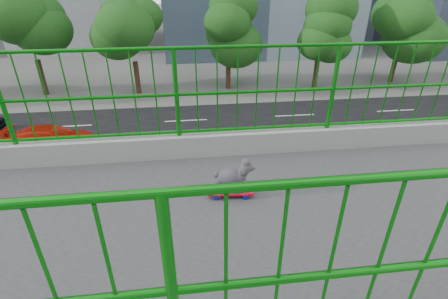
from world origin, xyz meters
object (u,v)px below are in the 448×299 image
skateboard (231,192)px  car_3 (51,139)px  car_2 (396,144)px  car_5 (296,236)px  poodle (233,176)px  car_1 (209,193)px

skateboard → car_3: (-15.18, -8.43, -6.32)m
skateboard → car_2: 17.53m
car_3 → car_5: bearing=-129.4°
car_2 → car_5: bearing=129.0°
car_3 → car_5: size_ratio=1.04×
skateboard → car_3: skateboard is taller
skateboard → poodle: 0.21m
skateboard → car_5: bearing=155.0°
poodle → car_5: 9.13m
skateboard → car_5: skateboard is taller
car_1 → car_2: bearing=106.5°
skateboard → poodle: size_ratio=1.14×
car_1 → car_5: size_ratio=0.86×
car_1 → car_2: 11.27m
car_5 → car_1: bearing=-137.9°
car_2 → car_1: bearing=106.5°
car_1 → car_3: size_ratio=0.83×
poodle → car_1: poodle is taller
poodle → car_2: (-11.98, 11.14, -6.48)m
skateboard → car_3: bearing=-145.7°
skateboard → car_2: (-11.98, 11.16, -6.27)m
car_2 → car_3: bearing=80.7°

